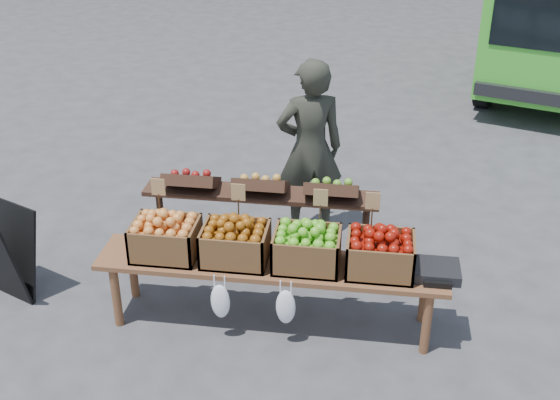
% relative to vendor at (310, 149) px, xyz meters
% --- Properties ---
extents(ground, '(80.00, 80.00, 0.00)m').
position_rel_vendor_xyz_m(ground, '(-0.55, -1.71, -0.87)').
color(ground, '#424244').
extents(vendor, '(0.73, 0.59, 1.74)m').
position_rel_vendor_xyz_m(vendor, '(0.00, 0.00, 0.00)').
color(vendor, '#2A2C22').
rests_on(vendor, ground).
extents(chalkboard_sign, '(0.61, 0.49, 0.82)m').
position_rel_vendor_xyz_m(chalkboard_sign, '(-2.39, -1.43, -0.46)').
color(chalkboard_sign, black).
rests_on(chalkboard_sign, ground).
extents(back_table, '(2.10, 0.44, 1.04)m').
position_rel_vendor_xyz_m(back_table, '(-0.34, -0.78, -0.35)').
color(back_table, '#362016').
rests_on(back_table, ground).
extents(display_bench, '(2.70, 0.56, 0.57)m').
position_rel_vendor_xyz_m(display_bench, '(-0.14, -1.50, -0.59)').
color(display_bench, brown).
rests_on(display_bench, ground).
extents(crate_golden_apples, '(0.50, 0.40, 0.28)m').
position_rel_vendor_xyz_m(crate_golden_apples, '(-0.96, -1.50, -0.16)').
color(crate_golden_apples, gold).
rests_on(crate_golden_apples, display_bench).
extents(crate_russet_pears, '(0.50, 0.40, 0.28)m').
position_rel_vendor_xyz_m(crate_russet_pears, '(-0.41, -1.50, -0.16)').
color(crate_russet_pears, '#8E4F0E').
rests_on(crate_russet_pears, display_bench).
extents(crate_red_apples, '(0.50, 0.40, 0.28)m').
position_rel_vendor_xyz_m(crate_red_apples, '(0.14, -1.50, -0.16)').
color(crate_red_apples, '#4D9823').
rests_on(crate_red_apples, display_bench).
extents(crate_green_apples, '(0.50, 0.40, 0.28)m').
position_rel_vendor_xyz_m(crate_green_apples, '(0.69, -1.50, -0.16)').
color(crate_green_apples, '#790400').
rests_on(crate_green_apples, display_bench).
extents(weighing_scale, '(0.34, 0.30, 0.08)m').
position_rel_vendor_xyz_m(weighing_scale, '(1.11, -1.50, -0.26)').
color(weighing_scale, black).
rests_on(weighing_scale, display_bench).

